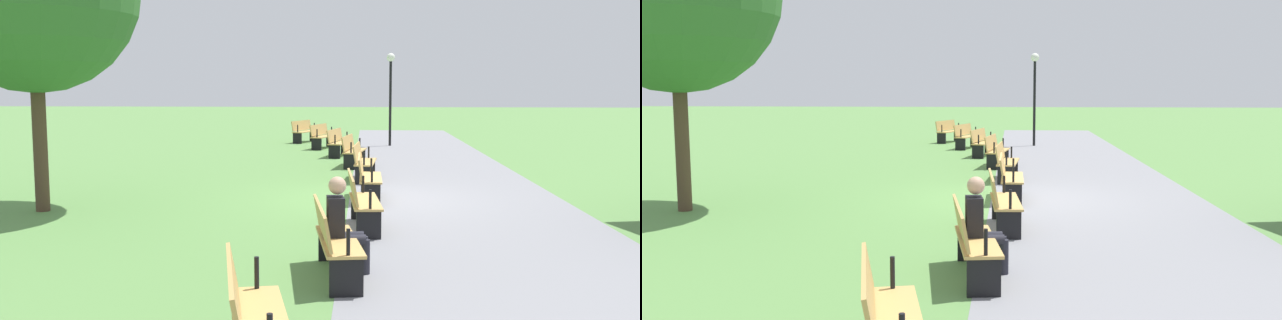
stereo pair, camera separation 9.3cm
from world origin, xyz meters
TOP-DOWN VIEW (x-y plane):
  - ground_plane at (0.00, 0.00)m, footprint 120.00×120.00m
  - path_paving at (0.00, 1.73)m, footprint 42.78×4.32m
  - bench_0 at (-13.70, -2.62)m, footprint 1.71×1.04m
  - bench_1 at (-11.05, -1.71)m, footprint 1.71×0.93m
  - bench_2 at (-8.34, -0.99)m, footprint 1.71×0.82m
  - bench_3 at (-5.59, -0.48)m, footprint 1.70×0.71m
  - bench_4 at (-2.80, -0.17)m, footprint 1.68×0.59m
  - bench_5 at (-0.00, -0.07)m, footprint 1.65×0.47m
  - bench_6 at (2.80, -0.17)m, footprint 1.68×0.59m
  - bench_7 at (5.59, -0.48)m, footprint 1.70×0.71m
  - bench_8 at (8.34, -0.99)m, footprint 1.71×0.82m
  - person_seated at (5.37, -0.37)m, footprint 0.38×0.55m
  - lamp_post at (-12.35, 0.82)m, footprint 0.32×0.32m

SIDE VIEW (x-z plane):
  - ground_plane at x=0.00m, z-range 0.00..0.00m
  - path_paving at x=0.00m, z-range 0.00..0.01m
  - bench_0 at x=-13.70m, z-range 0.02..0.91m
  - bench_1 at x=-11.05m, z-range 0.02..0.91m
  - bench_2 at x=-8.34m, z-range 0.02..0.91m
  - bench_3 at x=-5.59m, z-range 0.02..0.91m
  - bench_4 at x=-2.80m, z-range 0.02..0.91m
  - bench_5 at x=0.00m, z-range 0.02..0.91m
  - bench_6 at x=2.80m, z-range 0.02..0.91m
  - bench_7 at x=5.59m, z-range 0.02..0.91m
  - bench_8 at x=8.34m, z-range 0.02..0.91m
  - person_seated at x=5.37m, z-range 0.04..1.24m
  - lamp_post at x=-12.35m, z-range 0.74..4.28m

